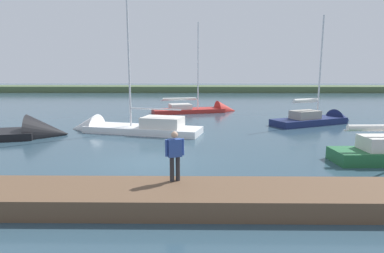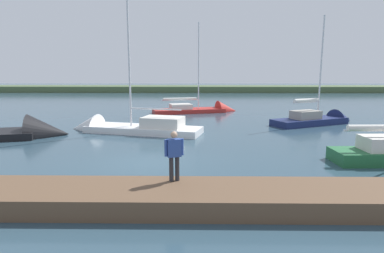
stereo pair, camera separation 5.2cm
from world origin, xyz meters
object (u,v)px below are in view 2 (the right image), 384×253
(sailboat_inner_slip, at_px, (321,121))
(person_on_dock, at_px, (174,153))
(sailboat_far_right, at_px, (204,111))
(sailboat_behind_pier, at_px, (6,135))
(sailboat_near_dock, at_px, (124,130))

(sailboat_inner_slip, distance_m, person_on_dock, 18.56)
(sailboat_far_right, distance_m, person_on_dock, 22.35)
(sailboat_inner_slip, xyz_separation_m, sailboat_far_right, (9.13, -7.09, -0.10))
(sailboat_far_right, bearing_deg, sailboat_behind_pier, -150.63)
(sailboat_behind_pier, distance_m, sailboat_inner_slip, 22.52)
(sailboat_near_dock, height_order, sailboat_inner_slip, sailboat_near_dock)
(sailboat_behind_pier, xyz_separation_m, person_on_dock, (-11.13, 9.35, 1.36))
(sailboat_near_dock, distance_m, person_on_dock, 12.34)
(sailboat_far_right, relative_size, person_on_dock, 6.15)
(sailboat_inner_slip, height_order, sailboat_far_right, sailboat_far_right)
(sailboat_near_dock, relative_size, sailboat_far_right, 1.05)
(sailboat_behind_pier, height_order, person_on_dock, sailboat_behind_pier)
(person_on_dock, bearing_deg, sailboat_behind_pier, -148.58)
(sailboat_near_dock, xyz_separation_m, sailboat_far_right, (-5.78, -10.77, -0.03))
(sailboat_behind_pier, distance_m, sailboat_far_right, 18.05)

